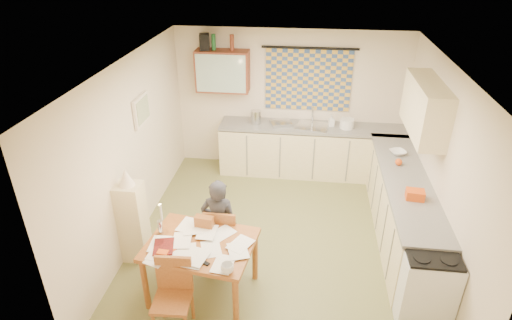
# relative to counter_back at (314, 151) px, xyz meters

# --- Properties ---
(floor) EXTENTS (4.00, 4.50, 0.02)m
(floor) POSITION_rel_counter_back_xyz_m (-0.47, -1.95, -0.46)
(floor) COLOR brown
(floor) RESTS_ON ground
(ceiling) EXTENTS (4.00, 4.50, 0.02)m
(ceiling) POSITION_rel_counter_back_xyz_m (-0.47, -1.95, 2.06)
(ceiling) COLOR white
(ceiling) RESTS_ON floor
(wall_back) EXTENTS (4.00, 0.02, 2.50)m
(wall_back) POSITION_rel_counter_back_xyz_m (-0.47, 0.31, 0.80)
(wall_back) COLOR beige
(wall_back) RESTS_ON floor
(wall_front) EXTENTS (4.00, 0.02, 2.50)m
(wall_front) POSITION_rel_counter_back_xyz_m (-0.47, -4.21, 0.80)
(wall_front) COLOR beige
(wall_front) RESTS_ON floor
(wall_left) EXTENTS (0.02, 4.50, 2.50)m
(wall_left) POSITION_rel_counter_back_xyz_m (-2.48, -1.95, 0.80)
(wall_left) COLOR beige
(wall_left) RESTS_ON floor
(wall_right) EXTENTS (0.02, 4.50, 2.50)m
(wall_right) POSITION_rel_counter_back_xyz_m (1.54, -1.95, 0.80)
(wall_right) COLOR beige
(wall_right) RESTS_ON floor
(window_blind) EXTENTS (1.45, 0.03, 1.05)m
(window_blind) POSITION_rel_counter_back_xyz_m (-0.17, 0.27, 1.20)
(window_blind) COLOR #314C80
(window_blind) RESTS_ON wall_back
(curtain_rod) EXTENTS (1.60, 0.04, 0.04)m
(curtain_rod) POSITION_rel_counter_back_xyz_m (-0.17, 0.25, 1.75)
(curtain_rod) COLOR black
(curtain_rod) RESTS_ON wall_back
(wall_cabinet) EXTENTS (0.90, 0.34, 0.70)m
(wall_cabinet) POSITION_rel_counter_back_xyz_m (-1.62, 0.13, 1.35)
(wall_cabinet) COLOR maroon
(wall_cabinet) RESTS_ON wall_back
(wall_cabinet_glass) EXTENTS (0.84, 0.02, 0.64)m
(wall_cabinet_glass) POSITION_rel_counter_back_xyz_m (-1.62, -0.04, 1.35)
(wall_cabinet_glass) COLOR #99B2A5
(wall_cabinet_glass) RESTS_ON wall_back
(upper_cabinet_right) EXTENTS (0.34, 1.30, 0.70)m
(upper_cabinet_right) POSITION_rel_counter_back_xyz_m (1.36, -1.40, 1.40)
(upper_cabinet_right) COLOR beige
(upper_cabinet_right) RESTS_ON wall_right
(framed_print) EXTENTS (0.04, 0.50, 0.40)m
(framed_print) POSITION_rel_counter_back_xyz_m (-2.44, -1.55, 1.25)
(framed_print) COLOR #F0DFC7
(framed_print) RESTS_ON wall_left
(print_canvas) EXTENTS (0.01, 0.42, 0.32)m
(print_canvas) POSITION_rel_counter_back_xyz_m (-2.41, -1.55, 1.25)
(print_canvas) COLOR beige
(print_canvas) RESTS_ON wall_left
(counter_back) EXTENTS (3.30, 0.62, 0.92)m
(counter_back) POSITION_rel_counter_back_xyz_m (0.00, 0.00, 0.00)
(counter_back) COLOR beige
(counter_back) RESTS_ON floor
(counter_right) EXTENTS (0.62, 2.95, 0.92)m
(counter_right) POSITION_rel_counter_back_xyz_m (1.23, -1.64, -0.00)
(counter_right) COLOR beige
(counter_right) RESTS_ON floor
(stove) EXTENTS (0.57, 0.57, 0.89)m
(stove) POSITION_rel_counter_back_xyz_m (1.23, -3.12, -0.01)
(stove) COLOR white
(stove) RESTS_ON floor
(sink) EXTENTS (0.63, 0.55, 0.10)m
(sink) POSITION_rel_counter_back_xyz_m (-0.04, 0.00, 0.43)
(sink) COLOR silver
(sink) RESTS_ON counter_back
(tap) EXTENTS (0.04, 0.04, 0.28)m
(tap) POSITION_rel_counter_back_xyz_m (-0.06, 0.18, 0.61)
(tap) COLOR silver
(tap) RESTS_ON counter_back
(dish_rack) EXTENTS (0.43, 0.39, 0.06)m
(dish_rack) POSITION_rel_counter_back_xyz_m (-0.59, 0.00, 0.50)
(dish_rack) COLOR silver
(dish_rack) RESTS_ON counter_back
(kettle) EXTENTS (0.20, 0.20, 0.24)m
(kettle) POSITION_rel_counter_back_xyz_m (-1.03, 0.00, 0.59)
(kettle) COLOR silver
(kettle) RESTS_ON counter_back
(mixing_bowl) EXTENTS (0.31, 0.31, 0.16)m
(mixing_bowl) POSITION_rel_counter_back_xyz_m (0.53, 0.00, 0.55)
(mixing_bowl) COLOR white
(mixing_bowl) RESTS_ON counter_back
(soap_bottle) EXTENTS (0.13, 0.13, 0.20)m
(soap_bottle) POSITION_rel_counter_back_xyz_m (0.27, 0.05, 0.57)
(soap_bottle) COLOR white
(soap_bottle) RESTS_ON counter_back
(bowl) EXTENTS (0.38, 0.38, 0.06)m
(bowl) POSITION_rel_counter_back_xyz_m (1.23, -0.91, 0.50)
(bowl) COLOR white
(bowl) RESTS_ON counter_right
(orange_bag) EXTENTS (0.23, 0.18, 0.12)m
(orange_bag) POSITION_rel_counter_back_xyz_m (1.23, -2.15, 0.53)
(orange_bag) COLOR #DE4C11
(orange_bag) RESTS_ON counter_right
(fruit_orange) EXTENTS (0.10, 0.10, 0.10)m
(fruit_orange) POSITION_rel_counter_back_xyz_m (1.18, -1.27, 0.52)
(fruit_orange) COLOR #DE4C11
(fruit_orange) RESTS_ON counter_right
(speaker) EXTENTS (0.20, 0.23, 0.26)m
(speaker) POSITION_rel_counter_back_xyz_m (-1.91, 0.13, 1.83)
(speaker) COLOR black
(speaker) RESTS_ON wall_cabinet
(bottle_green) EXTENTS (0.08, 0.08, 0.26)m
(bottle_green) POSITION_rel_counter_back_xyz_m (-1.75, 0.13, 1.83)
(bottle_green) COLOR #195926
(bottle_green) RESTS_ON wall_cabinet
(bottle_brown) EXTENTS (0.08, 0.08, 0.26)m
(bottle_brown) POSITION_rel_counter_back_xyz_m (-1.45, 0.13, 1.83)
(bottle_brown) COLOR maroon
(bottle_brown) RESTS_ON wall_cabinet
(dining_table) EXTENTS (1.31, 1.06, 0.75)m
(dining_table) POSITION_rel_counter_back_xyz_m (-1.28, -3.12, -0.07)
(dining_table) COLOR brown
(dining_table) RESTS_ON floor
(chair_far) EXTENTS (0.40, 0.40, 0.89)m
(chair_far) POSITION_rel_counter_back_xyz_m (-1.14, -2.57, -0.18)
(chair_far) COLOR brown
(chair_far) RESTS_ON floor
(chair_near) EXTENTS (0.42, 0.42, 0.87)m
(chair_near) POSITION_rel_counter_back_xyz_m (-1.47, -3.69, -0.18)
(chair_near) COLOR brown
(chair_near) RESTS_ON floor
(person) EXTENTS (0.50, 0.36, 1.27)m
(person) POSITION_rel_counter_back_xyz_m (-1.17, -2.60, 0.18)
(person) COLOR black
(person) RESTS_ON floor
(shelf_stand) EXTENTS (0.32, 0.30, 1.12)m
(shelf_stand) POSITION_rel_counter_back_xyz_m (-2.31, -2.59, 0.11)
(shelf_stand) COLOR beige
(shelf_stand) RESTS_ON floor
(lampshade) EXTENTS (0.20, 0.20, 0.22)m
(lampshade) POSITION_rel_counter_back_xyz_m (-2.31, -2.59, 0.78)
(lampshade) COLOR #F0DFC7
(lampshade) RESTS_ON shelf_stand
(letter_rack) EXTENTS (0.23, 0.13, 0.16)m
(letter_rack) POSITION_rel_counter_back_xyz_m (-1.30, -2.84, 0.38)
(letter_rack) COLOR brown
(letter_rack) RESTS_ON dining_table
(mug) EXTENTS (0.24, 0.24, 0.11)m
(mug) POSITION_rel_counter_back_xyz_m (-0.89, -3.55, 0.35)
(mug) COLOR white
(mug) RESTS_ON dining_table
(magazine) EXTENTS (0.35, 0.39, 0.03)m
(magazine) POSITION_rel_counter_back_xyz_m (-1.77, -3.29, 0.31)
(magazine) COLOR maroon
(magazine) RESTS_ON dining_table
(book) EXTENTS (0.37, 0.38, 0.02)m
(book) POSITION_rel_counter_back_xyz_m (-1.67, -3.19, 0.31)
(book) COLOR #DE4C11
(book) RESTS_ON dining_table
(orange_box) EXTENTS (0.12, 0.09, 0.04)m
(orange_box) POSITION_rel_counter_back_xyz_m (-1.64, -3.37, 0.32)
(orange_box) COLOR #DE4C11
(orange_box) RESTS_ON dining_table
(eyeglasses) EXTENTS (0.14, 0.10, 0.02)m
(eyeglasses) POSITION_rel_counter_back_xyz_m (-1.16, -3.45, 0.31)
(eyeglasses) COLOR black
(eyeglasses) RESTS_ON dining_table
(candle_holder) EXTENTS (0.07, 0.07, 0.18)m
(candle_holder) POSITION_rel_counter_back_xyz_m (-1.78, -3.01, 0.39)
(candle_holder) COLOR silver
(candle_holder) RESTS_ON dining_table
(candle) EXTENTS (0.03, 0.03, 0.22)m
(candle) POSITION_rel_counter_back_xyz_m (-1.75, -2.99, 0.59)
(candle) COLOR white
(candle) RESTS_ON dining_table
(candle_flame) EXTENTS (0.02, 0.02, 0.02)m
(candle_flame) POSITION_rel_counter_back_xyz_m (-1.75, -3.02, 0.71)
(candle_flame) COLOR #FFCC66
(candle_flame) RESTS_ON dining_table
(papers) EXTENTS (1.18, 0.94, 0.03)m
(papers) POSITION_rel_counter_back_xyz_m (-1.33, -3.16, 0.31)
(papers) COLOR white
(papers) RESTS_ON dining_table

